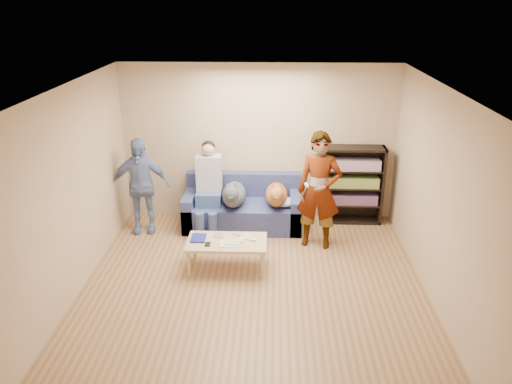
{
  "coord_description": "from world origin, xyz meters",
  "views": [
    {
      "loc": [
        0.25,
        -5.42,
        3.61
      ],
      "look_at": [
        0.0,
        1.2,
        0.95
      ],
      "focal_mm": 35.0,
      "sensor_mm": 36.0,
      "label": 1
    }
  ],
  "objects_px": {
    "dog_tan": "(276,195)",
    "bookshelf": "(352,183)",
    "person_seated": "(209,184)",
    "dog_gray": "(233,195)",
    "person_standing_right": "(319,191)",
    "camera_silver": "(219,235)",
    "notebook_blue": "(198,238)",
    "sofa": "(243,209)",
    "person_standing_left": "(140,186)",
    "coffee_table": "(227,244)"
  },
  "relations": [
    {
      "from": "sofa",
      "to": "dog_tan",
      "type": "bearing_deg",
      "value": -15.51
    },
    {
      "from": "person_seated",
      "to": "coffee_table",
      "type": "height_order",
      "value": "person_seated"
    },
    {
      "from": "notebook_blue",
      "to": "camera_silver",
      "type": "xyz_separation_m",
      "value": [
        0.28,
        0.07,
        0.01
      ]
    },
    {
      "from": "camera_silver",
      "to": "dog_gray",
      "type": "relative_size",
      "value": 0.09
    },
    {
      "from": "dog_tan",
      "to": "bookshelf",
      "type": "xyz_separation_m",
      "value": [
        1.25,
        0.39,
        0.07
      ]
    },
    {
      "from": "dog_gray",
      "to": "coffee_table",
      "type": "relative_size",
      "value": 1.12
    },
    {
      "from": "person_standing_right",
      "to": "bookshelf",
      "type": "distance_m",
      "value": 1.11
    },
    {
      "from": "sofa",
      "to": "dog_tan",
      "type": "distance_m",
      "value": 0.66
    },
    {
      "from": "notebook_blue",
      "to": "person_seated",
      "type": "xyz_separation_m",
      "value": [
        -0.0,
        1.23,
        0.34
      ]
    },
    {
      "from": "person_standing_right",
      "to": "dog_tan",
      "type": "height_order",
      "value": "person_standing_right"
    },
    {
      "from": "notebook_blue",
      "to": "bookshelf",
      "type": "xyz_separation_m",
      "value": [
        2.34,
        1.59,
        0.25
      ]
    },
    {
      "from": "camera_silver",
      "to": "dog_gray",
      "type": "bearing_deg",
      "value": 83.66
    },
    {
      "from": "person_standing_right",
      "to": "bookshelf",
      "type": "bearing_deg",
      "value": 66.65
    },
    {
      "from": "person_seated",
      "to": "dog_gray",
      "type": "bearing_deg",
      "value": -10.52
    },
    {
      "from": "person_seated",
      "to": "bookshelf",
      "type": "height_order",
      "value": "person_seated"
    },
    {
      "from": "person_standing_left",
      "to": "person_standing_right",
      "type": "bearing_deg",
      "value": -16.77
    },
    {
      "from": "camera_silver",
      "to": "dog_tan",
      "type": "relative_size",
      "value": 0.1
    },
    {
      "from": "dog_gray",
      "to": "person_standing_right",
      "type": "bearing_deg",
      "value": -19.4
    },
    {
      "from": "person_standing_right",
      "to": "camera_silver",
      "type": "distance_m",
      "value": 1.62
    },
    {
      "from": "person_standing_right",
      "to": "dog_gray",
      "type": "distance_m",
      "value": 1.41
    },
    {
      "from": "sofa",
      "to": "person_standing_right",
      "type": "bearing_deg",
      "value": -29.43
    },
    {
      "from": "bookshelf",
      "to": "notebook_blue",
      "type": "bearing_deg",
      "value": -145.74
    },
    {
      "from": "coffee_table",
      "to": "dog_tan",
      "type": "bearing_deg",
      "value": 61.44
    },
    {
      "from": "person_seated",
      "to": "dog_tan",
      "type": "bearing_deg",
      "value": -1.34
    },
    {
      "from": "notebook_blue",
      "to": "sofa",
      "type": "distance_m",
      "value": 1.47
    },
    {
      "from": "person_standing_right",
      "to": "dog_tan",
      "type": "relative_size",
      "value": 1.56
    },
    {
      "from": "person_standing_left",
      "to": "camera_silver",
      "type": "relative_size",
      "value": 14.15
    },
    {
      "from": "person_standing_left",
      "to": "person_seated",
      "type": "distance_m",
      "value": 1.07
    },
    {
      "from": "person_standing_left",
      "to": "dog_tan",
      "type": "relative_size",
      "value": 1.37
    },
    {
      "from": "person_seated",
      "to": "coffee_table",
      "type": "xyz_separation_m",
      "value": [
        0.4,
        -1.28,
        -0.4
      ]
    },
    {
      "from": "dog_gray",
      "to": "bookshelf",
      "type": "xyz_separation_m",
      "value": [
        1.93,
        0.44,
        0.06
      ]
    },
    {
      "from": "person_standing_right",
      "to": "sofa",
      "type": "xyz_separation_m",
      "value": [
        -1.17,
        0.66,
        -0.61
      ]
    },
    {
      "from": "bookshelf",
      "to": "camera_silver",
      "type": "bearing_deg",
      "value": -143.5
    },
    {
      "from": "coffee_table",
      "to": "bookshelf",
      "type": "xyz_separation_m",
      "value": [
        1.94,
        1.64,
        0.31
      ]
    },
    {
      "from": "sofa",
      "to": "person_seated",
      "type": "relative_size",
      "value": 1.29
    },
    {
      "from": "dog_gray",
      "to": "dog_tan",
      "type": "height_order",
      "value": "dog_gray"
    },
    {
      "from": "sofa",
      "to": "person_seated",
      "type": "xyz_separation_m",
      "value": [
        -0.54,
        -0.13,
        0.49
      ]
    },
    {
      "from": "camera_silver",
      "to": "sofa",
      "type": "height_order",
      "value": "sofa"
    },
    {
      "from": "person_standing_right",
      "to": "notebook_blue",
      "type": "height_order",
      "value": "person_standing_right"
    },
    {
      "from": "dog_tan",
      "to": "bookshelf",
      "type": "relative_size",
      "value": 0.88
    },
    {
      "from": "camera_silver",
      "to": "person_seated",
      "type": "bearing_deg",
      "value": 103.62
    },
    {
      "from": "coffee_table",
      "to": "bookshelf",
      "type": "distance_m",
      "value": 2.56
    },
    {
      "from": "sofa",
      "to": "bookshelf",
      "type": "distance_m",
      "value": 1.86
    },
    {
      "from": "person_seated",
      "to": "dog_gray",
      "type": "distance_m",
      "value": 0.44
    },
    {
      "from": "person_standing_right",
      "to": "dog_gray",
      "type": "bearing_deg",
      "value": 172.27
    },
    {
      "from": "person_standing_right",
      "to": "notebook_blue",
      "type": "bearing_deg",
      "value": -146.18
    },
    {
      "from": "sofa",
      "to": "bookshelf",
      "type": "xyz_separation_m",
      "value": [
        1.8,
        0.23,
        0.4
      ]
    },
    {
      "from": "person_standing_right",
      "to": "camera_silver",
      "type": "relative_size",
      "value": 16.15
    },
    {
      "from": "camera_silver",
      "to": "bookshelf",
      "type": "relative_size",
      "value": 0.08
    },
    {
      "from": "person_standing_right",
      "to": "camera_silver",
      "type": "height_order",
      "value": "person_standing_right"
    }
  ]
}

